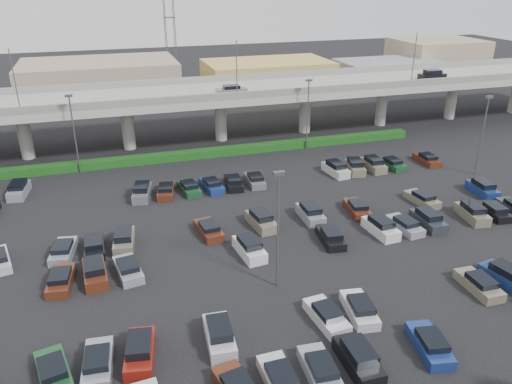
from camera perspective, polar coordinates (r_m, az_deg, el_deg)
The scene contains 7 objects.
ground at distance 49.08m, azimuth -0.75°, elevation -5.58°, with size 280.00×280.00×0.00m, color black.
overpass at distance 75.90m, azimuth -7.98°, elevation 10.59°, with size 150.00×13.00×15.80m.
hedge at distance 71.11m, azimuth -6.56°, elevation 4.35°, with size 66.00×1.60×1.10m, color #123B11.
parked_cars at distance 45.63m, azimuth -0.53°, elevation -7.14°, with size 63.06×41.65×1.67m.
light_poles at distance 47.24m, azimuth -6.29°, elevation 1.46°, with size 66.90×48.38×10.30m.
distant_buildings at distance 107.62m, azimuth -3.98°, elevation 12.91°, with size 138.00×24.00×9.00m.
comm_tower at distance 116.41m, azimuth -9.92°, elevation 19.36°, with size 2.40×2.40×30.00m.
Camera 1 is at (-12.14, -40.97, 24.16)m, focal length 35.00 mm.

